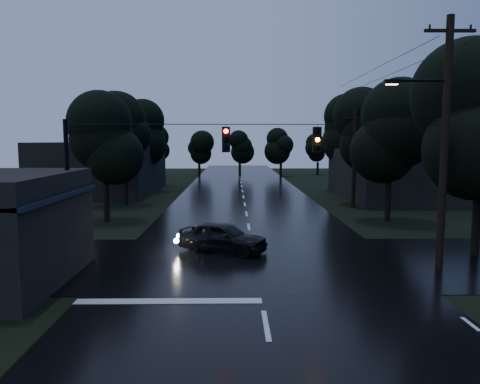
{
  "coord_description": "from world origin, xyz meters",
  "views": [
    {
      "loc": [
        -0.9,
        -7.56,
        5.16
      ],
      "look_at": [
        -0.62,
        13.15,
        2.88
      ],
      "focal_mm": 35.0,
      "sensor_mm": 36.0,
      "label": 1
    }
  ],
  "objects": [
    {
      "name": "main_road",
      "position": [
        0.0,
        30.0,
        0.0
      ],
      "size": [
        12.0,
        120.0,
        0.02
      ],
      "primitive_type": "cube",
      "color": "black",
      "rests_on": "ground"
    },
    {
      "name": "cross_street",
      "position": [
        0.0,
        12.0,
        0.0
      ],
      "size": [
        60.0,
        9.0,
        0.02
      ],
      "primitive_type": "cube",
      "color": "black",
      "rests_on": "ground"
    },
    {
      "name": "building_far_right",
      "position": [
        14.0,
        34.0,
        2.2
      ],
      "size": [
        10.0,
        14.0,
        4.4
      ],
      "primitive_type": "cube",
      "color": "black",
      "rests_on": "ground"
    },
    {
      "name": "building_far_left",
      "position": [
        -14.0,
        40.0,
        2.5
      ],
      "size": [
        10.0,
        16.0,
        5.0
      ],
      "primitive_type": "cube",
      "color": "black",
      "rests_on": "ground"
    },
    {
      "name": "utility_pole_main",
      "position": [
        7.41,
        11.0,
        5.26
      ],
      "size": [
        3.5,
        0.3,
        10.0
      ],
      "color": "black",
      "rests_on": "ground"
    },
    {
      "name": "utility_pole_far",
      "position": [
        8.3,
        28.0,
        3.88
      ],
      "size": [
        2.0,
        0.3,
        7.5
      ],
      "color": "black",
      "rests_on": "ground"
    },
    {
      "name": "anchor_pole_left",
      "position": [
        -7.5,
        11.0,
        3.0
      ],
      "size": [
        0.18,
        0.18,
        6.0
      ],
      "primitive_type": "cylinder",
      "color": "black",
      "rests_on": "ground"
    },
    {
      "name": "span_signals",
      "position": [
        0.56,
        10.99,
        5.24
      ],
      "size": [
        15.0,
        0.37,
        1.12
      ],
      "color": "black",
      "rests_on": "ground"
    },
    {
      "name": "tree_left_a",
      "position": [
        -9.0,
        22.0,
        5.24
      ],
      "size": [
        3.92,
        3.92,
        8.26
      ],
      "color": "black",
      "rests_on": "ground"
    },
    {
      "name": "tree_left_b",
      "position": [
        -9.6,
        30.0,
        5.62
      ],
      "size": [
        4.2,
        4.2,
        8.85
      ],
      "color": "black",
      "rests_on": "ground"
    },
    {
      "name": "tree_left_c",
      "position": [
        -10.2,
        40.0,
        5.99
      ],
      "size": [
        4.48,
        4.48,
        9.44
      ],
      "color": "black",
      "rests_on": "ground"
    },
    {
      "name": "tree_right_a",
      "position": [
        9.0,
        22.0,
        5.62
      ],
      "size": [
        4.2,
        4.2,
        8.85
      ],
      "color": "black",
      "rests_on": "ground"
    },
    {
      "name": "tree_right_b",
      "position": [
        9.6,
        30.0,
        5.99
      ],
      "size": [
        4.48,
        4.48,
        9.44
      ],
      "color": "black",
      "rests_on": "ground"
    },
    {
      "name": "tree_right_c",
      "position": [
        10.2,
        40.0,
        6.37
      ],
      "size": [
        4.76,
        4.76,
        10.03
      ],
      "color": "black",
      "rests_on": "ground"
    },
    {
      "name": "car",
      "position": [
        -1.41,
        13.78,
        0.71
      ],
      "size": [
        4.49,
        3.22,
        1.42
      ],
      "primitive_type": "imported",
      "rotation": [
        0.0,
        0.0,
        1.15
      ],
      "color": "black",
      "rests_on": "ground"
    }
  ]
}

